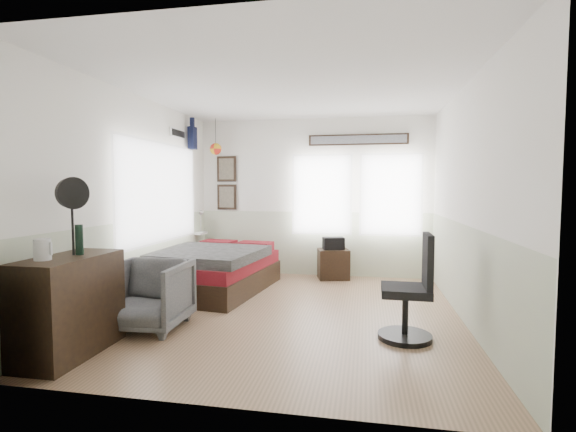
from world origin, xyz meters
name	(u,v)px	position (x,y,z in m)	size (l,w,h in m)	color
ground_plane	(290,313)	(0.00, 0.00, -0.01)	(4.00, 4.50, 0.01)	#8B6A4B
room_shell	(287,180)	(-0.08, 0.19, 1.61)	(4.02, 4.52, 2.71)	white
wall_decor	(247,153)	(-1.10, 1.96, 2.10)	(3.55, 1.32, 1.44)	black
bed	(214,270)	(-1.30, 0.87, 0.31)	(1.62, 2.14, 0.64)	#301F11
dresser	(70,305)	(-1.74, -1.62, 0.45)	(0.48, 1.00, 0.90)	#301F11
armchair	(148,295)	(-1.40, -0.86, 0.37)	(0.78, 0.80, 0.73)	slate
nightstand	(333,264)	(0.37, 1.99, 0.25)	(0.49, 0.40, 0.49)	#301F11
task_chair	(412,297)	(1.35, -0.67, 0.43)	(0.53, 0.53, 1.07)	black
kettle	(43,250)	(-1.81, -1.83, 0.99)	(0.16, 0.14, 0.18)	silver
bottle	(79,240)	(-1.70, -1.52, 1.04)	(0.07, 0.07, 0.28)	black
stand_fan	(72,195)	(-1.73, -1.54, 1.45)	(0.19, 0.27, 0.71)	black
black_bag	(333,243)	(0.37, 1.99, 0.59)	(0.34, 0.22, 0.20)	black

